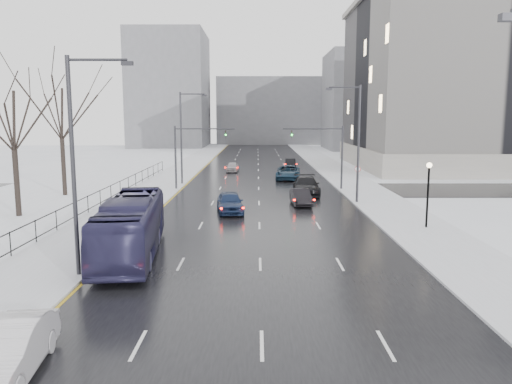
{
  "coord_description": "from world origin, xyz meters",
  "views": [
    {
      "loc": [
        -0.15,
        -2.19,
        7.33
      ],
      "look_at": [
        -0.23,
        30.01,
        2.5
      ],
      "focal_mm": 35.0,
      "sensor_mm": 36.0,
      "label": 1
    }
  ],
  "objects_px": {
    "mast_signal_right": "(332,150)",
    "bus": "(131,227)",
    "streetlight_l_far": "(183,133)",
    "sedan_right_far": "(306,186)",
    "streetlight_l_near": "(78,156)",
    "streetlight_r_mid": "(356,138)",
    "sedan_right_near": "(301,197)",
    "mast_signal_left": "(186,150)",
    "sedan_right_distant": "(290,163)",
    "lamppost_r_mid": "(428,185)",
    "sedan_left_near": "(7,351)",
    "sedan_center_near": "(230,202)",
    "tree_park_e": "(65,196)",
    "sedan_center_far": "(232,167)",
    "sedan_right_cross": "(288,172)",
    "no_uturn_sign": "(358,172)",
    "tree_park_d": "(19,217)"
  },
  "relations": [
    {
      "from": "streetlight_l_far",
      "to": "sedan_right_far",
      "type": "xyz_separation_m",
      "value": [
        12.67,
        -7.31,
        -4.72
      ]
    },
    {
      "from": "mast_signal_right",
      "to": "sedan_center_far",
      "type": "height_order",
      "value": "mast_signal_right"
    },
    {
      "from": "no_uturn_sign",
      "to": "sedan_center_near",
      "type": "height_order",
      "value": "no_uturn_sign"
    },
    {
      "from": "sedan_right_cross",
      "to": "mast_signal_right",
      "type": "bearing_deg",
      "value": -60.46
    },
    {
      "from": "sedan_center_near",
      "to": "mast_signal_right",
      "type": "bearing_deg",
      "value": 44.73
    },
    {
      "from": "tree_park_e",
      "to": "sedan_right_cross",
      "type": "xyz_separation_m",
      "value": [
        21.7,
        12.42,
        0.87
      ]
    },
    {
      "from": "mast_signal_right",
      "to": "sedan_right_cross",
      "type": "distance_m",
      "value": 9.8
    },
    {
      "from": "tree_park_e",
      "to": "streetlight_l_near",
      "type": "xyz_separation_m",
      "value": [
        10.03,
        -24.0,
        5.62
      ]
    },
    {
      "from": "streetlight_l_near",
      "to": "streetlight_r_mid",
      "type": "bearing_deg",
      "value": 50.76
    },
    {
      "from": "bus",
      "to": "sedan_center_near",
      "type": "relative_size",
      "value": 2.36
    },
    {
      "from": "bus",
      "to": "sedan_left_near",
      "type": "bearing_deg",
      "value": -97.99
    },
    {
      "from": "lamppost_r_mid",
      "to": "sedan_right_distant",
      "type": "distance_m",
      "value": 40.4
    },
    {
      "from": "streetlight_r_mid",
      "to": "sedan_right_cross",
      "type": "xyz_separation_m",
      "value": [
        -4.67,
        16.42,
        -4.74
      ]
    },
    {
      "from": "mast_signal_left",
      "to": "no_uturn_sign",
      "type": "xyz_separation_m",
      "value": [
        16.53,
        -4.0,
        -1.81
      ]
    },
    {
      "from": "tree_park_e",
      "to": "lamppost_r_mid",
      "type": "relative_size",
      "value": 3.15
    },
    {
      "from": "mast_signal_left",
      "to": "sedan_right_far",
      "type": "relative_size",
      "value": 1.1
    },
    {
      "from": "sedan_left_near",
      "to": "sedan_right_distant",
      "type": "xyz_separation_m",
      "value": [
        11.85,
        58.83,
        -0.09
      ]
    },
    {
      "from": "no_uturn_sign",
      "to": "streetlight_l_near",
      "type": "bearing_deg",
      "value": -125.89
    },
    {
      "from": "sedan_right_near",
      "to": "sedan_right_cross",
      "type": "distance_m",
      "value": 17.4
    },
    {
      "from": "sedan_left_near",
      "to": "sedan_right_distant",
      "type": "relative_size",
      "value": 1.14
    },
    {
      "from": "tree_park_e",
      "to": "streetlight_r_mid",
      "type": "distance_m",
      "value": 27.25
    },
    {
      "from": "lamppost_r_mid",
      "to": "mast_signal_right",
      "type": "xyz_separation_m",
      "value": [
        -3.67,
        18.0,
        1.16
      ]
    },
    {
      "from": "tree_park_e",
      "to": "mast_signal_left",
      "type": "height_order",
      "value": "tree_park_e"
    },
    {
      "from": "streetlight_l_near",
      "to": "no_uturn_sign",
      "type": "distance_m",
      "value": 29.81
    },
    {
      "from": "tree_park_d",
      "to": "tree_park_e",
      "type": "relative_size",
      "value": 0.93
    },
    {
      "from": "streetlight_r_mid",
      "to": "streetlight_l_far",
      "type": "relative_size",
      "value": 1.0
    },
    {
      "from": "sedan_right_far",
      "to": "sedan_right_distant",
      "type": "xyz_separation_m",
      "value": [
        0.15,
        25.15,
        -0.18
      ]
    },
    {
      "from": "sedan_left_near",
      "to": "sedan_center_far",
      "type": "relative_size",
      "value": 1.2
    },
    {
      "from": "sedan_right_near",
      "to": "mast_signal_left",
      "type": "bearing_deg",
      "value": 136.82
    },
    {
      "from": "streetlight_l_far",
      "to": "sedan_center_near",
      "type": "xyz_separation_m",
      "value": [
        5.91,
        -16.31,
        -4.77
      ]
    },
    {
      "from": "tree_park_d",
      "to": "sedan_right_cross",
      "type": "distance_m",
      "value": 30.94
    },
    {
      "from": "streetlight_l_near",
      "to": "sedan_right_distant",
      "type": "xyz_separation_m",
      "value": [
        12.82,
        49.83,
        -4.9
      ]
    },
    {
      "from": "streetlight_l_near",
      "to": "lamppost_r_mid",
      "type": "relative_size",
      "value": 2.34
    },
    {
      "from": "sedan_right_near",
      "to": "streetlight_l_near",
      "type": "bearing_deg",
      "value": -125.03
    },
    {
      "from": "tree_park_e",
      "to": "mast_signal_right",
      "type": "bearing_deg",
      "value": 8.9
    },
    {
      "from": "streetlight_r_mid",
      "to": "no_uturn_sign",
      "type": "relative_size",
      "value": 3.7
    },
    {
      "from": "sedan_right_near",
      "to": "sedan_right_cross",
      "type": "height_order",
      "value": "sedan_right_cross"
    },
    {
      "from": "tree_park_e",
      "to": "no_uturn_sign",
      "type": "bearing_deg",
      "value": 0.0
    },
    {
      "from": "sedan_right_distant",
      "to": "sedan_left_near",
      "type": "bearing_deg",
      "value": -100.11
    },
    {
      "from": "mast_signal_right",
      "to": "bus",
      "type": "distance_m",
      "value": 28.32
    },
    {
      "from": "bus",
      "to": "sedan_right_distant",
      "type": "xyz_separation_m",
      "value": [
        11.5,
        46.23,
        -0.88
      ]
    },
    {
      "from": "sedan_right_near",
      "to": "streetlight_l_far",
      "type": "bearing_deg",
      "value": 128.44
    },
    {
      "from": "tree_park_e",
      "to": "sedan_center_near",
      "type": "relative_size",
      "value": 2.85
    },
    {
      "from": "bus",
      "to": "streetlight_r_mid",
      "type": "bearing_deg",
      "value": 41.14
    },
    {
      "from": "tree_park_e",
      "to": "sedan_center_far",
      "type": "height_order",
      "value": "tree_park_e"
    },
    {
      "from": "streetlight_r_mid",
      "to": "sedan_right_near",
      "type": "distance_m",
      "value": 6.84
    },
    {
      "from": "tree_park_d",
      "to": "sedan_center_far",
      "type": "distance_m",
      "value": 34.08
    },
    {
      "from": "streetlight_l_near",
      "to": "sedan_right_distant",
      "type": "distance_m",
      "value": 51.69
    },
    {
      "from": "mast_signal_right",
      "to": "sedan_right_near",
      "type": "relative_size",
      "value": 1.58
    },
    {
      "from": "sedan_left_near",
      "to": "sedan_center_near",
      "type": "height_order",
      "value": "sedan_center_near"
    }
  ]
}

